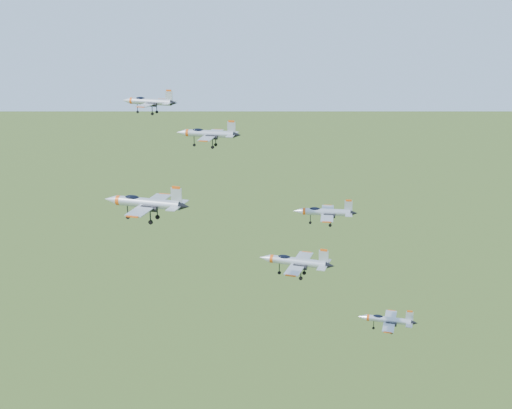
{
  "coord_description": "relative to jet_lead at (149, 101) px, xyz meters",
  "views": [
    {
      "loc": [
        17.18,
        -119.19,
        177.16
      ],
      "look_at": [
        6.98,
        -1.34,
        139.67
      ],
      "focal_mm": 50.0,
      "sensor_mm": 36.0,
      "label": 1
    }
  ],
  "objects": [
    {
      "name": "jet_right_high",
      "position": [
        7.5,
        -36.34,
        -8.9
      ],
      "size": [
        13.67,
        11.5,
        3.67
      ],
      "rotation": [
        0.0,
        0.0,
        -0.2
      ],
      "color": "#AAAFB7"
    },
    {
      "name": "jet_lead",
      "position": [
        0.0,
        0.0,
        0.0
      ],
      "size": [
        11.58,
        9.75,
        3.11
      ],
      "rotation": [
        0.0,
        0.0,
        -0.21
      ],
      "color": "#AAAFB7"
    },
    {
      "name": "jet_left_low",
      "position": [
        34.25,
        -10.87,
        -17.93
      ],
      "size": [
        11.77,
        9.69,
        3.15
      ],
      "rotation": [
        0.0,
        0.0,
        -0.03
      ],
      "color": "#AAAFB7"
    },
    {
      "name": "jet_right_low",
      "position": [
        29.5,
        -23.86,
        -22.55
      ],
      "size": [
        12.96,
        10.94,
        3.49
      ],
      "rotation": [
        0.0,
        0.0,
        -0.22
      ],
      "color": "#AAAFB7"
    },
    {
      "name": "jet_trail",
      "position": [
        46.28,
        -14.39,
        -37.37
      ],
      "size": [
        10.98,
        9.2,
        2.94
      ],
      "rotation": [
        0.0,
        0.0,
        -0.17
      ],
      "color": "#AAAFB7"
    },
    {
      "name": "jet_left_high",
      "position": [
        13.78,
        -15.46,
        -2.81
      ],
      "size": [
        11.56,
        9.63,
        3.09
      ],
      "rotation": [
        0.0,
        0.0,
        -0.12
      ],
      "color": "#AAAFB7"
    }
  ]
}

